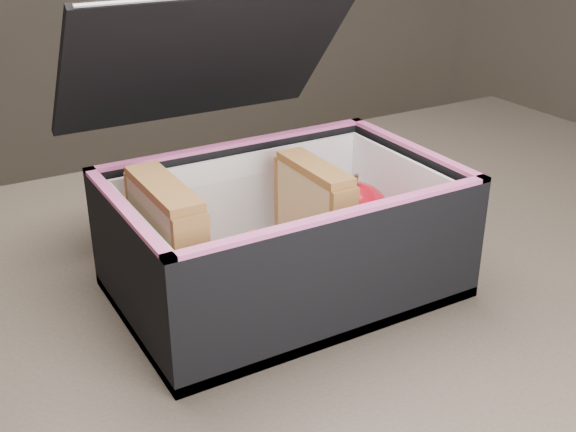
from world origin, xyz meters
The scene contains 8 objects.
kitchen_table centered at (0.00, 0.00, 0.66)m, with size 1.20×0.80×0.75m.
lunch_bag centered at (-0.01, 0.03, 0.81)m, with size 0.28×0.30×0.24m.
plastic_tub centered at (-0.05, 0.03, 0.80)m, with size 0.18×0.13×0.07m, color white, non-canonical shape.
sandwich_left centered at (-0.12, 0.03, 0.82)m, with size 0.03×0.10×0.11m.
sandwich_right centered at (0.01, 0.03, 0.81)m, with size 0.02×0.09×0.10m.
carrot_sticks centered at (-0.05, 0.02, 0.78)m, with size 0.05×0.15×0.03m.
paper_napkin centered at (0.07, 0.03, 0.77)m, with size 0.08×0.08×0.01m, color white.
red_apple centered at (0.06, 0.03, 0.80)m, with size 0.08×0.08×0.07m.
Camera 1 is at (-0.29, -0.45, 1.08)m, focal length 45.00 mm.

